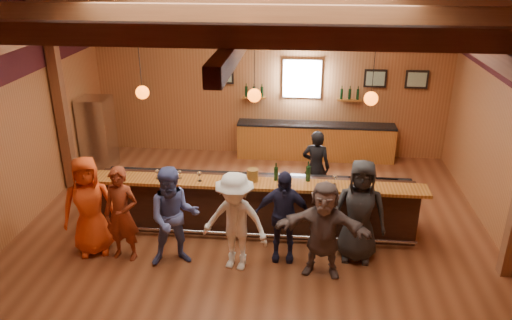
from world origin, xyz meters
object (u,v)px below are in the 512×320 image
object	(u,v)px
customer_redvest	(122,214)
customer_dark	(359,211)
customer_white	(235,222)
customer_orange	(89,206)
bartender	(316,167)
bar_counter	(256,202)
customer_brown	(323,229)
back_bar_cabinet	(315,141)
stainless_fridge	(98,134)
customer_navy	(283,216)
customer_denim	(174,217)
ice_bucket	(253,175)
bottle_a	(276,174)

from	to	relation	value
customer_redvest	customer_dark	size ratio (longest dim) A/B	0.92
customer_dark	customer_white	bearing A→B (deg)	-161.14
customer_orange	bartender	size ratio (longest dim) A/B	1.13
bar_counter	customer_brown	bearing A→B (deg)	-48.88
bar_counter	customer_dark	size ratio (longest dim) A/B	3.38
back_bar_cabinet	stainless_fridge	xyz separation A→B (m)	(-5.30, -1.12, 0.42)
stainless_fridge	customer_navy	bearing A→B (deg)	-36.78
customer_redvest	bartender	world-z (taller)	customer_redvest
customer_denim	customer_orange	bearing A→B (deg)	157.41
back_bar_cabinet	customer_denim	bearing A→B (deg)	-116.30
back_bar_cabinet	customer_redvest	size ratio (longest dim) A/B	2.32
customer_redvest	customer_brown	distance (m)	3.43
customer_dark	bartender	xyz separation A→B (m)	(-0.71, 2.07, -0.12)
back_bar_cabinet	ice_bucket	size ratio (longest dim) A/B	17.46
bartender	customer_white	bearing A→B (deg)	72.77
stainless_fridge	customer_redvest	xyz separation A→B (m)	(1.93, -3.74, -0.04)
customer_white	back_bar_cabinet	bearing A→B (deg)	87.46
customer_orange	customer_dark	world-z (taller)	customer_dark
customer_redvest	customer_navy	world-z (taller)	customer_redvest
customer_white	ice_bucket	bearing A→B (deg)	94.54
stainless_fridge	bar_counter	bearing A→B (deg)	-30.76
bar_counter	bartender	world-z (taller)	bartender
bar_counter	customer_orange	bearing A→B (deg)	-157.60
customer_redvest	bottle_a	bearing A→B (deg)	30.59
customer_denim	bottle_a	bearing A→B (deg)	20.10
bar_counter	customer_navy	world-z (taller)	customer_navy
customer_dark	customer_redvest	bearing A→B (deg)	-168.96
customer_white	customer_denim	bearing A→B (deg)	-168.78
stainless_fridge	customer_denim	size ratio (longest dim) A/B	1.00
customer_redvest	customer_denim	bearing A→B (deg)	3.28
customer_white	customer_dark	size ratio (longest dim) A/B	0.95
back_bar_cabinet	customer_white	world-z (taller)	customer_white
customer_denim	customer_white	xyz separation A→B (m)	(1.04, -0.04, -0.01)
customer_redvest	bartender	xyz separation A→B (m)	(3.34, 2.45, -0.05)
customer_navy	bottle_a	xyz separation A→B (m)	(-0.18, 0.84, 0.41)
customer_redvest	customer_denim	world-z (taller)	customer_denim
bar_counter	back_bar_cabinet	bearing A→B (deg)	71.66
bar_counter	stainless_fridge	bearing A→B (deg)	149.24
bar_counter	stainless_fridge	size ratio (longest dim) A/B	3.50
customer_denim	customer_white	size ratio (longest dim) A/B	1.02
customer_redvest	bartender	bearing A→B (deg)	43.87
stainless_fridge	customer_brown	size ratio (longest dim) A/B	1.07
customer_denim	bottle_a	distance (m)	2.04
customer_dark	bartender	world-z (taller)	customer_dark
bar_counter	stainless_fridge	distance (m)	4.81
customer_redvest	customer_white	distance (m)	1.98
stainless_fridge	customer_white	xyz separation A→B (m)	(3.90, -3.85, -0.02)
customer_denim	ice_bucket	world-z (taller)	customer_denim
customer_white	customer_brown	size ratio (longest dim) A/B	1.05
back_bar_cabinet	bottle_a	world-z (taller)	bottle_a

